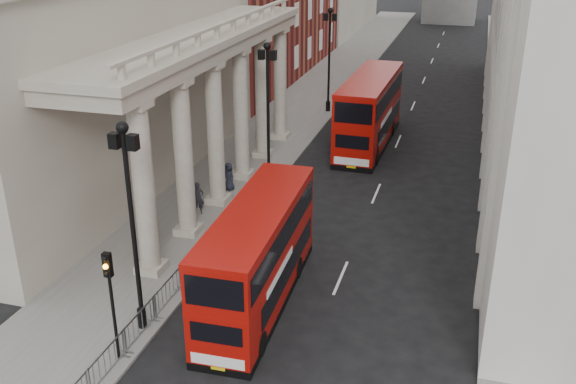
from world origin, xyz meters
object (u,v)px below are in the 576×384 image
(traffic_light, at_px, (110,287))
(pedestrian_a, at_px, (198,198))
(pedestrian_c, at_px, (229,176))
(bus_far, at_px, (370,110))
(pedestrian_b, at_px, (219,166))
(lamp_post_north, at_px, (329,53))
(lamp_post_mid, at_px, (268,103))
(lamp_post_south, at_px, (131,215))
(bus_near, at_px, (258,254))

(traffic_light, bearing_deg, pedestrian_a, 100.33)
(traffic_light, height_order, pedestrian_c, traffic_light)
(bus_far, bearing_deg, pedestrian_a, -114.05)
(bus_far, xyz_separation_m, pedestrian_b, (-7.60, -9.30, -1.60))
(pedestrian_c, bearing_deg, lamp_post_north, 108.77)
(lamp_post_mid, distance_m, pedestrian_b, 4.98)
(lamp_post_south, distance_m, pedestrian_a, 11.22)
(lamp_post_mid, relative_size, pedestrian_c, 4.96)
(lamp_post_north, distance_m, traffic_light, 34.07)
(bus_near, xyz_separation_m, bus_far, (0.93, 21.46, 0.32))
(traffic_light, distance_m, bus_far, 27.04)
(lamp_post_south, height_order, lamp_post_north, same)
(lamp_post_north, xyz_separation_m, bus_near, (3.70, -28.82, -2.67))
(lamp_post_south, bearing_deg, pedestrian_a, 101.77)
(lamp_post_south, distance_m, lamp_post_north, 32.00)
(lamp_post_north, xyz_separation_m, pedestrian_b, (-2.97, -16.66, -3.95))
(bus_near, xyz_separation_m, pedestrian_a, (-5.85, 7.12, -1.24))
(lamp_post_south, xyz_separation_m, bus_near, (3.70, 3.18, -2.67))
(bus_near, distance_m, pedestrian_b, 13.93)
(lamp_post_south, distance_m, traffic_light, 2.71)
(lamp_post_south, height_order, bus_far, lamp_post_south)
(lamp_post_south, xyz_separation_m, pedestrian_b, (-2.97, 15.34, -3.95))
(lamp_post_mid, relative_size, pedestrian_a, 4.70)
(traffic_light, height_order, bus_near, traffic_light)
(lamp_post_mid, xyz_separation_m, pedestrian_c, (-1.75, -2.15, -3.95))
(lamp_post_north, bearing_deg, lamp_post_mid, -90.00)
(lamp_post_north, bearing_deg, traffic_light, -89.83)
(lamp_post_south, height_order, traffic_light, lamp_post_south)
(lamp_post_mid, relative_size, traffic_light, 1.93)
(pedestrian_c, bearing_deg, pedestrian_a, -72.04)
(pedestrian_c, bearing_deg, bus_near, -38.65)
(lamp_post_north, relative_size, bus_far, 0.73)
(traffic_light, height_order, bus_far, bus_far)
(lamp_post_south, distance_m, lamp_post_mid, 16.00)
(lamp_post_north, height_order, bus_near, lamp_post_north)
(bus_far, bearing_deg, pedestrian_c, -119.37)
(bus_near, relative_size, pedestrian_b, 5.94)
(pedestrian_b, bearing_deg, bus_far, -153.91)
(pedestrian_b, relative_size, pedestrian_c, 1.01)
(bus_far, bearing_deg, pedestrian_b, -128.01)
(lamp_post_south, xyz_separation_m, lamp_post_mid, (0.00, 16.00, 0.00))
(bus_near, bearing_deg, pedestrian_b, 116.85)
(lamp_post_mid, xyz_separation_m, bus_far, (4.63, 8.64, -2.35))
(lamp_post_south, xyz_separation_m, traffic_light, (0.10, -2.02, -1.80))
(lamp_post_mid, bearing_deg, lamp_post_south, -90.00)
(pedestrian_b, height_order, pedestrian_c, pedestrian_b)
(lamp_post_mid, distance_m, lamp_post_north, 16.00)
(lamp_post_south, relative_size, bus_near, 0.83)
(lamp_post_north, bearing_deg, bus_near, -82.68)
(bus_near, bearing_deg, lamp_post_north, 95.42)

